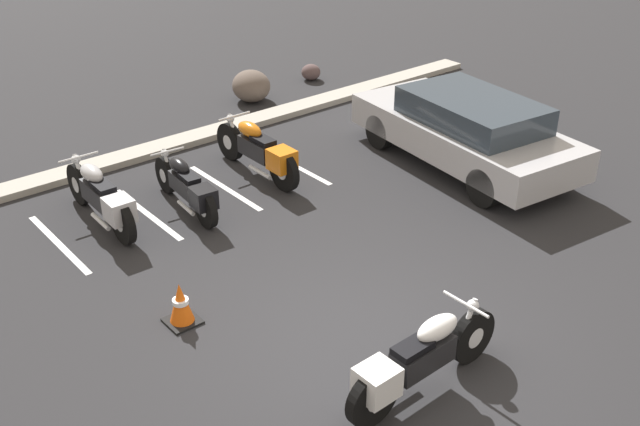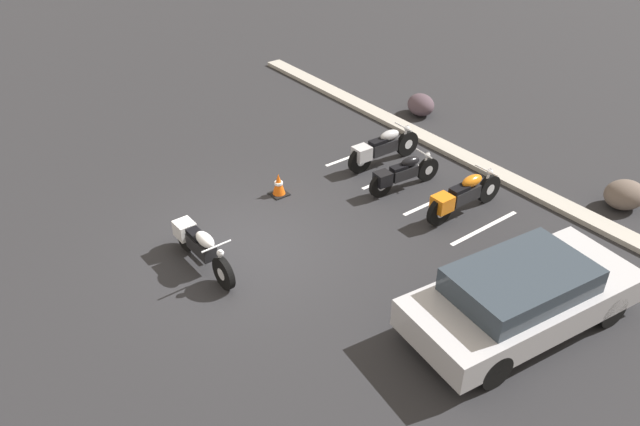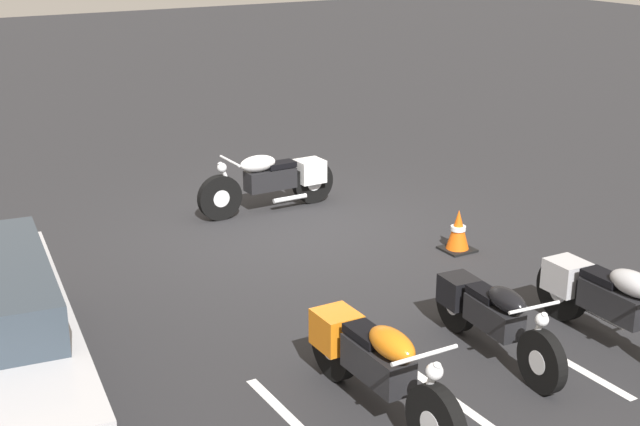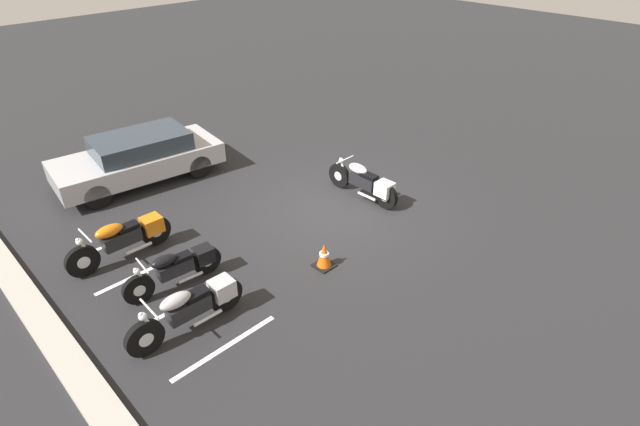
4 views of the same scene
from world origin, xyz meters
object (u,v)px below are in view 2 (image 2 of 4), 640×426
at_px(parked_bike_0, 381,148).
at_px(landscape_rock_2, 625,195).
at_px(parked_bike_2, 462,196).
at_px(traffic_cone, 279,185).
at_px(motorcycle_white_featured, 200,245).
at_px(parked_bike_1, 402,174).
at_px(car_silver, 522,295).
at_px(landscape_rock_0, 421,105).

xyz_separation_m(parked_bike_0, landscape_rock_2, (4.87, 3.07, -0.14)).
distance_m(parked_bike_0, parked_bike_2, 2.82).
xyz_separation_m(landscape_rock_2, traffic_cone, (-5.22, -5.97, -0.07)).
bearing_deg(parked_bike_2, motorcycle_white_featured, 161.48).
bearing_deg(motorcycle_white_featured, landscape_rock_2, 64.91).
bearing_deg(traffic_cone, parked_bike_1, 57.58).
xyz_separation_m(parked_bike_1, landscape_rock_2, (3.65, 3.50, -0.09)).
bearing_deg(parked_bike_0, car_silver, -107.70).
relative_size(landscape_rock_2, traffic_cone, 1.66).
distance_m(parked_bike_1, traffic_cone, 2.93).
distance_m(parked_bike_0, car_silver, 6.22).
bearing_deg(car_silver, landscape_rock_2, 18.06).
height_order(motorcycle_white_featured, landscape_rock_0, motorcycle_white_featured).
relative_size(parked_bike_0, car_silver, 0.50).
bearing_deg(parked_bike_0, motorcycle_white_featured, -169.12).
relative_size(motorcycle_white_featured, landscape_rock_0, 2.40).
xyz_separation_m(motorcycle_white_featured, landscape_rock_2, (3.92, 8.71, -0.13)).
distance_m(car_silver, landscape_rock_2, 5.21).
xyz_separation_m(car_silver, landscape_rock_2, (-1.02, 5.10, -0.35)).
xyz_separation_m(parked_bike_2, traffic_cone, (-3.17, -2.78, -0.22)).
relative_size(parked_bike_1, traffic_cone, 3.61).
relative_size(landscape_rock_0, traffic_cone, 1.64).
height_order(parked_bike_2, landscape_rock_2, parked_bike_2).
distance_m(parked_bike_1, landscape_rock_0, 4.48).
height_order(motorcycle_white_featured, landscape_rock_2, motorcycle_white_featured).
relative_size(parked_bike_1, landscape_rock_0, 2.20).
bearing_deg(motorcycle_white_featured, parked_bike_1, 86.22).
height_order(car_silver, landscape_rock_0, car_silver).
xyz_separation_m(parked_bike_1, parked_bike_2, (1.61, 0.31, 0.05)).
distance_m(motorcycle_white_featured, traffic_cone, 3.04).
bearing_deg(parked_bike_1, landscape_rock_0, 44.08).
bearing_deg(parked_bike_0, parked_bike_1, -108.11).
distance_m(parked_bike_0, landscape_rock_0, 3.44).
bearing_deg(motorcycle_white_featured, traffic_cone, 114.52).
height_order(parked_bike_2, landscape_rock_0, parked_bike_2).
distance_m(motorcycle_white_featured, parked_bike_2, 5.83).
distance_m(motorcycle_white_featured, landscape_rock_2, 9.55).
relative_size(motorcycle_white_featured, parked_bike_0, 0.98).
distance_m(motorcycle_white_featured, landscape_rock_0, 9.05).
bearing_deg(parked_bike_2, landscape_rock_0, 54.77).
bearing_deg(landscape_rock_0, parked_bike_2, -35.43).
bearing_deg(landscape_rock_2, parked_bike_1, -136.19).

